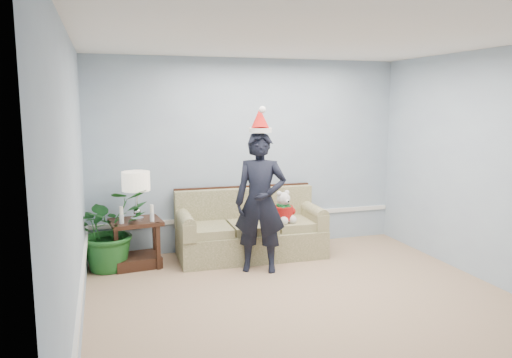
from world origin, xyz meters
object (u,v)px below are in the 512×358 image
Objects in this scene: houseplant at (109,229)px; teddy_bear at (283,211)px; man at (260,202)px; sofa at (250,232)px; side_table at (137,248)px; table_lamp at (136,183)px.

houseplant is 2.33× the size of teddy_bear.
man is at bearing -18.69° from houseplant.
man is (-0.05, -0.64, 0.54)m from sofa.
table_lamp is at bearing 4.73° from side_table.
sofa is 4.45× the size of teddy_bear.
man reaches higher than sofa.
teddy_bear is at bearing -26.77° from sofa.
side_table is (-1.52, -0.02, -0.09)m from sofa.
houseplant is (-0.32, -0.01, 0.28)m from side_table.
houseplant is 1.93m from man.
table_lamp is at bearing 157.64° from teddy_bear.
table_lamp is at bearing 2.28° from houseplant.
table_lamp is 1.59m from man.
houseplant is at bearing -177.60° from sofa.
teddy_bear is (1.91, -0.20, -0.44)m from table_lamp.
table_lamp reaches higher than teddy_bear.
houseplant is 2.26m from teddy_bear.
houseplant reaches higher than side_table.
teddy_bear is at bearing 65.39° from man.
teddy_bear is (2.25, -0.18, 0.12)m from houseplant.
side_table is 1.54× the size of teddy_bear.
table_lamp is at bearing -177.88° from sofa.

